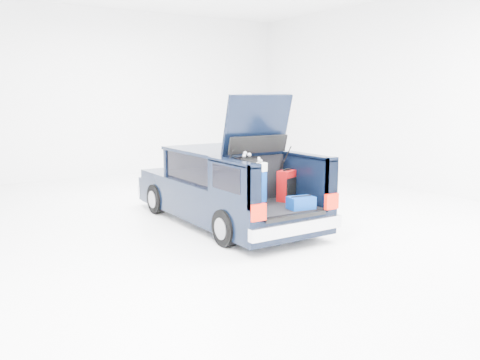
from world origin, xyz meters
TOP-DOWN VIEW (x-y plane):
  - ground at (0.00, 0.00)m, footprint 14.00×14.00m
  - car at (-0.00, 0.11)m, footprint 1.87×4.65m
  - red_suitcase at (0.50, -1.26)m, footprint 0.40×0.35m
  - black_golf_bag at (-0.42, -1.35)m, footprint 0.31×0.39m
  - blue_golf_bag at (-0.19, -1.40)m, footprint 0.32×0.32m
  - blue_duffel at (0.30, -1.90)m, footprint 0.46×0.34m

SIDE VIEW (x-z plane):
  - ground at x=0.00m, z-range 0.00..0.00m
  - car at x=0.00m, z-range -0.56..1.91m
  - blue_duffel at x=0.30m, z-range 0.59..0.81m
  - red_suitcase at x=0.50m, z-range 0.58..1.16m
  - blue_golf_bag at x=-0.19m, z-range 0.56..1.40m
  - black_golf_bag at x=-0.42m, z-range 0.55..1.49m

